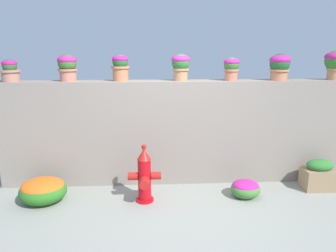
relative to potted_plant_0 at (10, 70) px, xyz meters
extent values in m
plane|color=gray|center=(2.41, -1.20, -1.76)|extent=(24.00, 24.00, 0.00)
cube|color=gray|center=(2.41, 0.03, -0.96)|extent=(5.34, 0.37, 1.59)
cylinder|color=#AE7361|center=(0.00, 0.00, -0.08)|extent=(0.25, 0.25, 0.17)
cylinder|color=#AE7361|center=(0.00, 0.00, -0.01)|extent=(0.29, 0.29, 0.03)
sphere|color=#2D612B|center=(0.00, 0.00, 0.06)|extent=(0.20, 0.20, 0.20)
ellipsoid|color=#AD1C78|center=(0.00, 0.00, 0.09)|extent=(0.21, 0.21, 0.11)
cylinder|color=#C3705B|center=(0.80, 0.06, -0.08)|extent=(0.24, 0.24, 0.18)
cylinder|color=#C3705B|center=(0.80, 0.06, -0.01)|extent=(0.28, 0.28, 0.03)
sphere|color=#376827|center=(0.80, 0.06, 0.09)|extent=(0.26, 0.26, 0.26)
ellipsoid|color=#AD267B|center=(0.80, 0.06, 0.13)|extent=(0.28, 0.28, 0.14)
cylinder|color=#BE714C|center=(1.57, 0.04, -0.06)|extent=(0.23, 0.23, 0.21)
cylinder|color=#BE714C|center=(1.57, 0.04, 0.03)|extent=(0.27, 0.27, 0.03)
sphere|color=#225F28|center=(1.57, 0.04, 0.11)|extent=(0.22, 0.22, 0.22)
ellipsoid|color=#AD1C80|center=(1.57, 0.04, 0.15)|extent=(0.24, 0.24, 0.12)
cylinder|color=tan|center=(2.46, 0.04, -0.08)|extent=(0.21, 0.21, 0.18)
cylinder|color=tan|center=(2.46, 0.04, 0.00)|extent=(0.25, 0.25, 0.03)
sphere|color=#2A7432|center=(2.46, 0.04, 0.10)|extent=(0.26, 0.26, 0.26)
ellipsoid|color=#B32A85|center=(2.46, 0.04, 0.14)|extent=(0.28, 0.28, 0.14)
cylinder|color=#C16F53|center=(3.21, 0.00, -0.08)|extent=(0.19, 0.19, 0.17)
cylinder|color=#C16F53|center=(3.21, 0.00, -0.01)|extent=(0.22, 0.22, 0.03)
sphere|color=#34712D|center=(3.21, 0.00, 0.06)|extent=(0.22, 0.22, 0.22)
ellipsoid|color=#B72282|center=(3.21, 0.00, 0.10)|extent=(0.23, 0.23, 0.12)
cylinder|color=#C0744E|center=(3.94, 0.00, -0.09)|extent=(0.24, 0.24, 0.17)
cylinder|color=#C0744E|center=(3.94, 0.00, -0.02)|extent=(0.29, 0.29, 0.03)
sphere|color=#1F5A29|center=(3.94, 0.00, 0.08)|extent=(0.29, 0.29, 0.29)
ellipsoid|color=#AF2284|center=(3.94, 0.00, 0.13)|extent=(0.31, 0.31, 0.16)
cylinder|color=#B17D51|center=(4.81, 0.03, -0.08)|extent=(0.20, 0.20, 0.18)
cylinder|color=#B17D51|center=(4.81, 0.03, -0.01)|extent=(0.23, 0.23, 0.03)
sphere|color=#2D7225|center=(4.81, 0.03, 0.12)|extent=(0.31, 0.31, 0.31)
ellipsoid|color=#AF2678|center=(4.81, 0.03, 0.17)|extent=(0.32, 0.32, 0.17)
cylinder|color=red|center=(1.91, -0.67, -1.74)|extent=(0.24, 0.24, 0.03)
cylinder|color=red|center=(1.91, -0.67, -1.45)|extent=(0.18, 0.18, 0.61)
cone|color=#B41B17|center=(1.91, -0.67, -1.08)|extent=(0.19, 0.19, 0.15)
cylinder|color=#B41B17|center=(1.91, -0.67, -0.97)|extent=(0.06, 0.06, 0.05)
cylinder|color=#B41B17|center=(1.75, -0.67, -1.39)|extent=(0.14, 0.10, 0.10)
cylinder|color=#B41B17|center=(2.07, -0.67, -1.39)|extent=(0.14, 0.10, 0.10)
cylinder|color=#B41B17|center=(1.91, -0.84, -1.42)|extent=(0.13, 0.15, 0.13)
ellipsoid|color=#2B6E20|center=(0.52, -0.62, -1.60)|extent=(0.63, 0.57, 0.34)
ellipsoid|color=orange|center=(0.52, -0.62, -1.53)|extent=(0.57, 0.51, 0.19)
ellipsoid|color=#417E33|center=(3.33, -0.63, -1.64)|extent=(0.42, 0.37, 0.25)
ellipsoid|color=#BA2284|center=(3.33, -0.63, -1.59)|extent=(0.37, 0.33, 0.14)
cube|color=#917654|center=(4.50, -0.43, -1.60)|extent=(0.47, 0.31, 0.31)
ellipsoid|color=#2D702C|center=(4.50, -0.43, -1.38)|extent=(0.40, 0.26, 0.18)
camera|label=1|loc=(2.01, -4.57, 0.28)|focal=32.84mm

